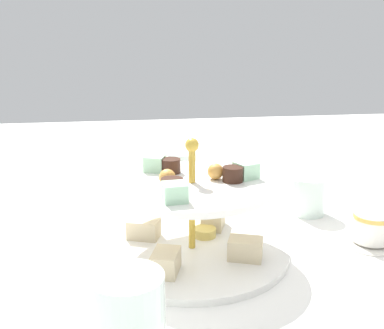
{
  "coord_description": "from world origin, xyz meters",
  "views": [
    {
      "loc": [
        -0.62,
        0.1,
        0.31
      ],
      "look_at": [
        0.0,
        0.0,
        0.14
      ],
      "focal_mm": 42.33,
      "sensor_mm": 36.0,
      "label": 1
    }
  ],
  "objects_px": {
    "water_glass_tall_right": "(129,329)",
    "water_glass_short_left": "(308,196)",
    "water_glass_mid_back": "(182,176)",
    "tiered_serving_stand": "(192,222)",
    "teacup_with_saucer": "(371,230)"
  },
  "relations": [
    {
      "from": "tiered_serving_stand",
      "to": "water_glass_short_left",
      "type": "height_order",
      "value": "tiered_serving_stand"
    },
    {
      "from": "water_glass_mid_back",
      "to": "teacup_with_saucer",
      "type": "bearing_deg",
      "value": -133.67
    },
    {
      "from": "water_glass_tall_right",
      "to": "teacup_with_saucer",
      "type": "distance_m",
      "value": 0.45
    },
    {
      "from": "water_glass_short_left",
      "to": "water_glass_mid_back",
      "type": "distance_m",
      "value": 0.25
    },
    {
      "from": "water_glass_mid_back",
      "to": "water_glass_short_left",
      "type": "bearing_deg",
      "value": -117.18
    },
    {
      "from": "water_glass_short_left",
      "to": "water_glass_tall_right",
      "type": "bearing_deg",
      "value": 138.72
    },
    {
      "from": "water_glass_tall_right",
      "to": "water_glass_short_left",
      "type": "xyz_separation_m",
      "value": [
        0.38,
        -0.34,
        -0.02
      ]
    },
    {
      "from": "water_glass_short_left",
      "to": "water_glass_mid_back",
      "type": "height_order",
      "value": "water_glass_mid_back"
    },
    {
      "from": "tiered_serving_stand",
      "to": "water_glass_short_left",
      "type": "bearing_deg",
      "value": -61.37
    },
    {
      "from": "water_glass_tall_right",
      "to": "teacup_with_saucer",
      "type": "xyz_separation_m",
      "value": [
        0.24,
        -0.38,
        -0.03
      ]
    },
    {
      "from": "tiered_serving_stand",
      "to": "water_glass_short_left",
      "type": "distance_m",
      "value": 0.27
    },
    {
      "from": "tiered_serving_stand",
      "to": "teacup_with_saucer",
      "type": "relative_size",
      "value": 3.22
    },
    {
      "from": "tiered_serving_stand",
      "to": "water_glass_mid_back",
      "type": "height_order",
      "value": "tiered_serving_stand"
    },
    {
      "from": "teacup_with_saucer",
      "to": "water_glass_mid_back",
      "type": "bearing_deg",
      "value": 46.33
    },
    {
      "from": "water_glass_tall_right",
      "to": "teacup_with_saucer",
      "type": "relative_size",
      "value": 1.22
    }
  ]
}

